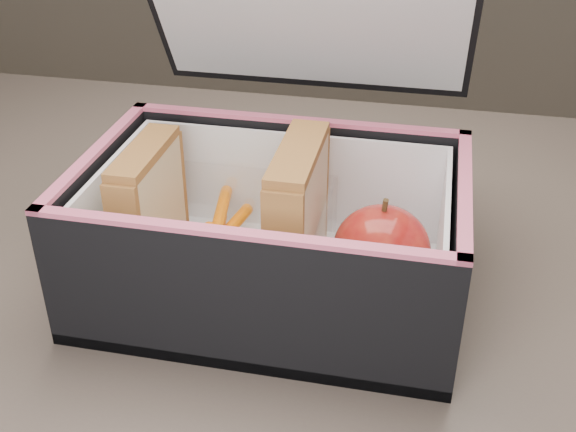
{
  "coord_description": "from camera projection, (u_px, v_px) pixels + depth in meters",
  "views": [
    {
      "loc": [
        0.13,
        -0.45,
        1.09
      ],
      "look_at": [
        0.04,
        -0.0,
        0.81
      ],
      "focal_mm": 45.0,
      "sensor_mm": 36.0,
      "label": 1
    }
  ],
  "objects": [
    {
      "name": "lunch_bag",
      "position": [
        274.0,
        223.0,
        0.54
      ],
      "size": [
        0.28,
        0.28,
        0.26
      ],
      "color": "black",
      "rests_on": "kitchen_table"
    },
    {
      "name": "kitchen_table",
      "position": [
        248.0,
        364.0,
        0.63
      ],
      "size": [
        1.2,
        0.8,
        0.75
      ],
      "color": "brown",
      "rests_on": "ground"
    },
    {
      "name": "red_apple",
      "position": [
        381.0,
        250.0,
        0.52
      ],
      "size": [
        0.09,
        0.09,
        0.08
      ],
      "rotation": [
        0.0,
        0.0,
        0.38
      ],
      "color": "maroon",
      "rests_on": "paper_napkin"
    },
    {
      "name": "plastic_tub",
      "position": [
        223.0,
        237.0,
        0.55
      ],
      "size": [
        0.16,
        0.11,
        0.07
      ],
      "primitive_type": null,
      "color": "white",
      "rests_on": "lunch_bag"
    },
    {
      "name": "sandwich_right",
      "position": [
        298.0,
        217.0,
        0.53
      ],
      "size": [
        0.03,
        0.1,
        0.11
      ],
      "color": "tan",
      "rests_on": "plastic_tub"
    },
    {
      "name": "carrot_sticks",
      "position": [
        220.0,
        248.0,
        0.56
      ],
      "size": [
        0.05,
        0.14,
        0.03
      ],
      "color": "#F96309",
      "rests_on": "plastic_tub"
    },
    {
      "name": "paper_napkin",
      "position": [
        371.0,
        290.0,
        0.54
      ],
      "size": [
        0.08,
        0.08,
        0.01
      ],
      "primitive_type": "cube",
      "rotation": [
        0.0,
        0.0,
        -0.15
      ],
      "color": "white",
      "rests_on": "lunch_bag"
    },
    {
      "name": "sandwich_left",
      "position": [
        149.0,
        207.0,
        0.55
      ],
      "size": [
        0.03,
        0.09,
        0.1
      ],
      "color": "tan",
      "rests_on": "plastic_tub"
    }
  ]
}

